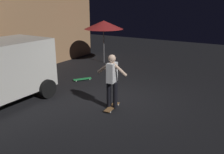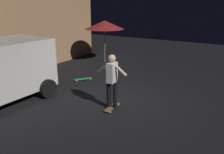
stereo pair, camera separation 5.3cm
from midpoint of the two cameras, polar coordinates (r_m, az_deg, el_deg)
ground_plane at (r=8.19m, az=0.81°, el=-5.42°), size 28.00×28.00×0.00m
low_building at (r=13.78m, az=-24.72°, el=10.07°), size 9.35×4.46×3.56m
patio_umbrella at (r=12.88m, az=-1.70°, el=12.53°), size 2.10×2.10×2.30m
skateboard_ridden at (r=7.48m, az=0.21°, el=-7.29°), size 0.80×0.28×0.07m
skateboard_spare at (r=10.22m, az=-6.89°, el=-0.49°), size 0.75×0.62×0.07m
skater at (r=7.12m, az=0.21°, el=-0.10°), size 0.40×0.99×1.67m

